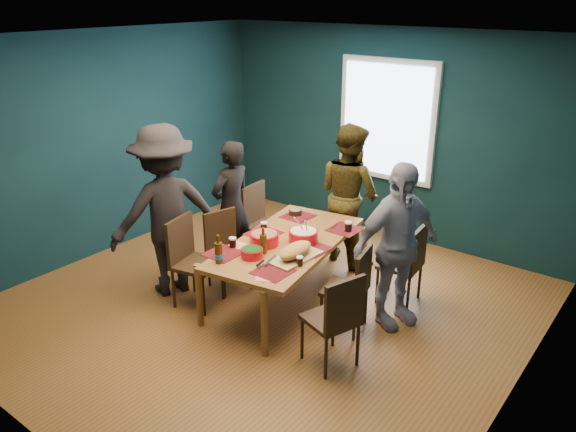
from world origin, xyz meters
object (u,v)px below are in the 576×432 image
(chair_left_far, at_px, (261,218))
(bowl_dumpling, at_px, (303,236))
(dining_table, at_px, (287,247))
(bowl_salad, at_px, (264,238))
(person_near_left, at_px, (166,211))
(chair_right_far, at_px, (408,259))
(bowl_herbs, at_px, (252,253))
(person_back, at_px, (349,194))
(cutting_board, at_px, (295,252))
(person_far_left, at_px, (232,207))
(chair_right_near, at_px, (337,315))
(chair_left_mid, at_px, (225,244))
(chair_left_near, at_px, (189,255))
(chair_right_mid, at_px, (353,284))
(person_right, at_px, (397,246))

(chair_left_far, relative_size, bowl_dumpling, 3.19)
(dining_table, relative_size, bowl_salad, 6.87)
(person_near_left, bearing_deg, bowl_dumpling, 138.39)
(chair_right_far, relative_size, bowl_herbs, 4.16)
(chair_left_far, xyz_separation_m, bowl_salad, (0.74, -0.82, 0.22))
(person_back, height_order, cutting_board, person_back)
(person_far_left, distance_m, bowl_dumpling, 1.16)
(chair_right_far, bearing_deg, chair_right_near, -95.33)
(chair_left_mid, height_order, chair_right_far, chair_right_far)
(chair_left_near, distance_m, chair_right_near, 1.83)
(person_near_left, relative_size, bowl_dumpling, 6.19)
(chair_left_near, height_order, chair_right_near, chair_left_near)
(dining_table, bearing_deg, person_back, 83.06)
(cutting_board, bearing_deg, chair_left_mid, 175.80)
(chair_right_mid, xyz_separation_m, person_far_left, (-1.83, 0.29, 0.27))
(dining_table, distance_m, person_right, 1.12)
(chair_left_near, relative_size, bowl_herbs, 4.46)
(chair_left_mid, bearing_deg, bowl_dumpling, 28.64)
(chair_right_far, relative_size, person_far_left, 0.57)
(dining_table, xyz_separation_m, chair_left_far, (-0.88, 0.62, -0.09))
(person_back, bearing_deg, bowl_dumpling, 115.86)
(person_far_left, xyz_separation_m, bowl_dumpling, (1.15, -0.17, 0.01))
(person_near_left, distance_m, bowl_herbs, 1.17)
(chair_left_mid, bearing_deg, chair_left_far, 114.00)
(chair_right_near, bearing_deg, chair_left_mid, -176.90)
(chair_right_mid, distance_m, person_far_left, 1.87)
(chair_right_near, bearing_deg, bowl_herbs, -167.42)
(bowl_salad, xyz_separation_m, bowl_dumpling, (0.27, 0.29, 0.00))
(person_far_left, bearing_deg, person_near_left, -9.83)
(dining_table, height_order, cutting_board, cutting_board)
(person_back, distance_m, bowl_salad, 1.49)
(person_far_left, height_order, person_back, person_back)
(person_far_left, bearing_deg, chair_right_far, 106.55)
(chair_right_far, height_order, bowl_herbs, chair_right_far)
(cutting_board, bearing_deg, person_back, 107.23)
(chair_left_far, relative_size, chair_left_mid, 1.11)
(person_far_left, bearing_deg, chair_right_mid, 83.78)
(chair_left_far, relative_size, bowl_herbs, 4.50)
(chair_right_far, height_order, cutting_board, chair_right_far)
(person_right, xyz_separation_m, person_near_left, (-2.25, -0.90, 0.10))
(chair_right_far, relative_size, person_right, 0.53)
(dining_table, distance_m, chair_right_near, 1.19)
(person_near_left, height_order, bowl_herbs, person_near_left)
(chair_left_far, bearing_deg, person_back, 34.41)
(chair_right_far, relative_size, chair_right_mid, 1.02)
(chair_right_far, bearing_deg, dining_table, -148.60)
(person_right, height_order, bowl_salad, person_right)
(person_far_left, height_order, cutting_board, person_far_left)
(chair_right_mid, distance_m, bowl_herbs, 1.01)
(chair_left_far, distance_m, bowl_dumpling, 1.17)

